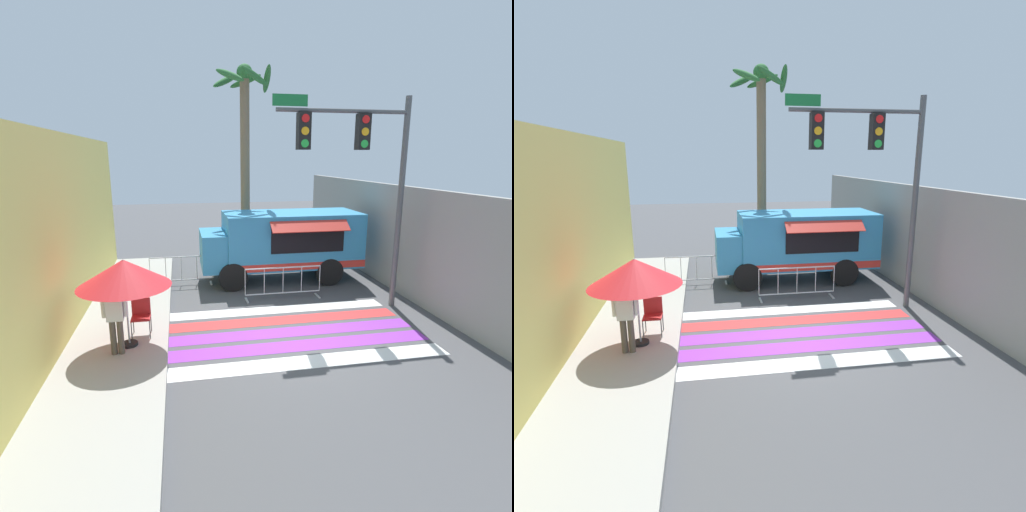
# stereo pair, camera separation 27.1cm
# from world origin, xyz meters

# --- Properties ---
(ground_plane) EXTENTS (60.00, 60.00, 0.00)m
(ground_plane) POSITION_xyz_m (0.00, 0.00, 0.00)
(ground_plane) COLOR #4C4C4F
(sidewalk_left) EXTENTS (4.40, 16.00, 0.17)m
(sidewalk_left) POSITION_xyz_m (-5.12, 0.00, 0.09)
(sidewalk_left) COLOR #A8A59E
(sidewalk_left) RESTS_ON ground_plane
(building_left_facade) EXTENTS (0.25, 16.00, 4.80)m
(building_left_facade) POSITION_xyz_m (-5.26, 0.00, 2.40)
(building_left_facade) COLOR #E5D166
(building_left_facade) RESTS_ON ground_plane
(concrete_wall_right) EXTENTS (0.20, 16.00, 3.38)m
(concrete_wall_right) POSITION_xyz_m (4.34, 3.00, 1.69)
(concrete_wall_right) COLOR gray
(concrete_wall_right) RESTS_ON ground_plane
(crosswalk_painted) EXTENTS (6.40, 3.60, 0.01)m
(crosswalk_painted) POSITION_xyz_m (0.00, 0.22, 0.00)
(crosswalk_painted) COLOR white
(crosswalk_painted) RESTS_ON ground_plane
(food_truck) EXTENTS (5.48, 2.53, 2.39)m
(food_truck) POSITION_xyz_m (0.84, 4.58, 1.39)
(food_truck) COLOR #338CBF
(food_truck) RESTS_ON ground_plane
(traffic_signal_pole) EXTENTS (3.74, 0.29, 5.79)m
(traffic_signal_pole) POSITION_xyz_m (2.28, 1.46, 4.14)
(traffic_signal_pole) COLOR #515456
(traffic_signal_pole) RESTS_ON ground_plane
(patio_umbrella) EXTENTS (1.98, 1.98, 1.96)m
(patio_umbrella) POSITION_xyz_m (-3.75, -0.13, 1.84)
(patio_umbrella) COLOR black
(patio_umbrella) RESTS_ON sidewalk_left
(folding_chair) EXTENTS (0.43, 0.43, 0.85)m
(folding_chair) POSITION_xyz_m (-3.52, 0.44, 0.69)
(folding_chair) COLOR #4C4C51
(folding_chair) RESTS_ON sidewalk_left
(vendor_person) EXTENTS (0.53, 0.21, 1.62)m
(vendor_person) POSITION_xyz_m (-3.94, -0.49, 1.09)
(vendor_person) COLOR brown
(vendor_person) RESTS_ON sidewalk_left
(barricade_front) EXTENTS (2.37, 0.44, 1.01)m
(barricade_front) POSITION_xyz_m (0.48, 2.63, 0.51)
(barricade_front) COLOR #B7BABF
(barricade_front) RESTS_ON ground_plane
(barricade_side) EXTENTS (2.09, 0.44, 1.01)m
(barricade_side) POSITION_xyz_m (-2.56, 4.57, 0.50)
(barricade_side) COLOR #B7BABF
(barricade_side) RESTS_ON ground_plane
(palm_tree) EXTENTS (2.34, 2.43, 7.62)m
(palm_tree) POSITION_xyz_m (0.08, 7.25, 5.05)
(palm_tree) COLOR #7A664C
(palm_tree) RESTS_ON ground_plane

